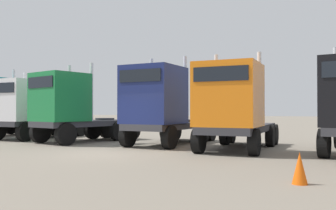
{
  "coord_description": "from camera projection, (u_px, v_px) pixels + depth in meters",
  "views": [
    {
      "loc": [
        9.18,
        -11.67,
        1.71
      ],
      "look_at": [
        0.21,
        4.76,
        1.98
      ],
      "focal_mm": 39.64,
      "sensor_mm": 36.0,
      "label": 1
    }
  ],
  "objects": [
    {
      "name": "ground",
      "position": [
        106.0,
        154.0,
        14.61
      ],
      "size": [
        200.0,
        200.0,
        0.0
      ],
      "primitive_type": "plane",
      "color": "gray"
    },
    {
      "name": "semi_truck_white",
      "position": [
        26.0,
        108.0,
        21.88
      ],
      "size": [
        2.8,
        5.99,
        4.07
      ],
      "rotation": [
        0.0,
        0.0,
        -1.53
      ],
      "color": "#333338",
      "rests_on": "ground"
    },
    {
      "name": "semi_truck_green",
      "position": [
        70.0,
        107.0,
        19.61
      ],
      "size": [
        3.51,
        6.22,
        4.22
      ],
      "rotation": [
        0.0,
        0.0,
        -1.75
      ],
      "color": "#333338",
      "rests_on": "ground"
    },
    {
      "name": "semi_truck_navy",
      "position": [
        160.0,
        105.0,
        17.84
      ],
      "size": [
        2.68,
        6.34,
        4.36
      ],
      "rotation": [
        0.0,
        0.0,
        -1.55
      ],
      "color": "#333338",
      "rests_on": "ground"
    },
    {
      "name": "semi_truck_orange",
      "position": [
        233.0,
        106.0,
        15.41
      ],
      "size": [
        3.03,
        6.46,
        4.2
      ],
      "rotation": [
        0.0,
        0.0,
        -1.49
      ],
      "color": "#333338",
      "rests_on": "ground"
    },
    {
      "name": "traffic_cone_near",
      "position": [
        300.0,
        168.0,
        8.58
      ],
      "size": [
        0.36,
        0.36,
        0.74
      ],
      "primitive_type": "cone",
      "color": "#F2590C",
      "rests_on": "ground"
    }
  ]
}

